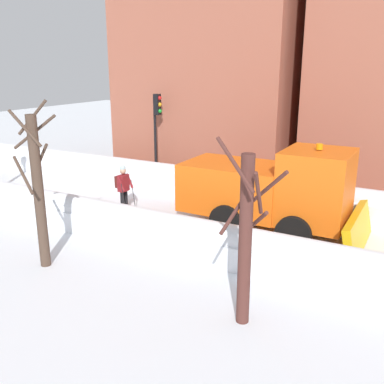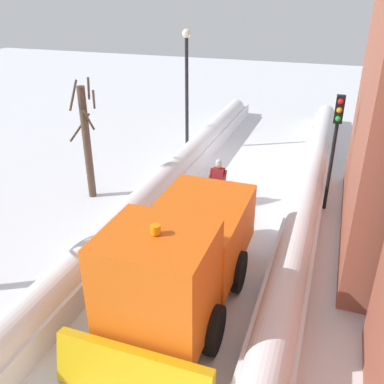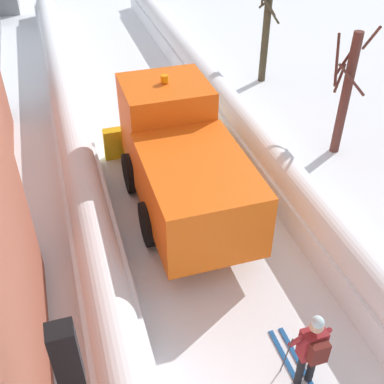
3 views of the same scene
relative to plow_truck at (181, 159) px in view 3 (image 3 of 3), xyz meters
The scene contains 7 objects.
ground_plane 1.49m from the plow_truck, 27.64° to the left, with size 80.00×80.00×0.00m, color white.
snowbank_left 2.59m from the plow_truck, behind, with size 1.10×36.00×1.25m.
snowbank_right 2.97m from the plow_truck, ahead, with size 1.10×36.00×1.14m.
plow_truck is the anchor object (origin of this frame).
skier 5.62m from the plow_truck, 82.99° to the right, with size 0.62×1.80×1.81m.
bare_tree_mid 5.48m from the plow_truck, 12.79° to the left, with size 1.20×1.43×4.06m.
bare_tree_far 8.59m from the plow_truck, 51.84° to the left, with size 0.93×0.86×4.26m.
Camera 3 is at (-2.84, 0.41, 7.95)m, focal length 44.22 mm.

